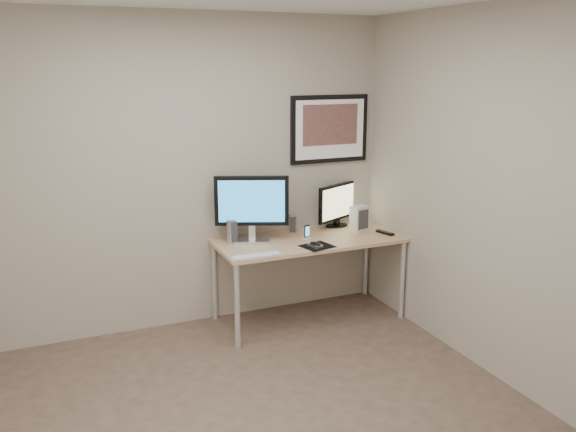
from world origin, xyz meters
The scene contains 14 objects.
floor centered at (0.00, 0.00, 0.00)m, with size 3.60×3.60×0.00m, color #4A3C2E.
room centered at (0.00, 0.45, 1.64)m, with size 3.60×3.60×3.60m.
desk centered at (1.00, 1.35, 0.66)m, with size 1.60×0.70×0.73m.
framed_art centered at (1.35, 1.68, 1.62)m, with size 0.75×0.04×0.60m.
monitor_large centered at (0.52, 1.46, 1.04)m, with size 0.59×0.29×0.56m.
monitor_tv centered at (1.40, 1.61, 0.94)m, with size 0.47×0.25×0.40m.
speaker_left centered at (0.35, 1.50, 0.83)m, with size 0.08×0.08×0.20m, color #AEAFB3.
speaker_right centered at (0.95, 1.58, 0.81)m, with size 0.07×0.07×0.17m, color #AEAFB3.
phone_dock centered at (0.98, 1.35, 0.79)m, with size 0.06×0.06×0.12m, color black.
keyboard centered at (0.41, 1.06, 0.74)m, with size 0.39×0.11×0.01m, color silver.
mousepad centered at (0.97, 1.12, 0.73)m, with size 0.24×0.22×0.00m, color black.
mouse centered at (0.94, 1.11, 0.75)m, with size 0.07×0.12×0.04m, color black.
remote centered at (1.68, 1.23, 0.74)m, with size 0.05×0.18×0.02m, color black.
fan_unit centered at (1.53, 1.42, 0.84)m, with size 0.15×0.11×0.22m, color silver.
Camera 1 is at (-1.14, -3.19, 2.19)m, focal length 38.00 mm.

